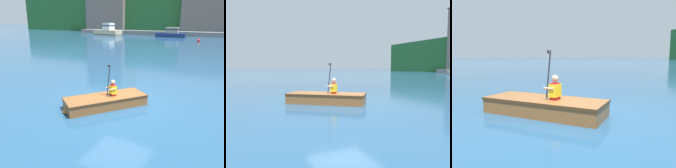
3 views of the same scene
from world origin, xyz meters
The scene contains 3 objects.
ground_plane centered at (0.00, 0.00, 0.00)m, with size 300.00×300.00×0.00m, color navy.
rowboat_foreground centered at (-0.23, -0.68, 0.23)m, with size 2.73×3.13×0.40m.
person_paddler centered at (-0.03, -0.41, 0.67)m, with size 0.45×0.45×1.19m.
Camera 2 is at (7.89, -3.66, 1.43)m, focal length 35.00 mm.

